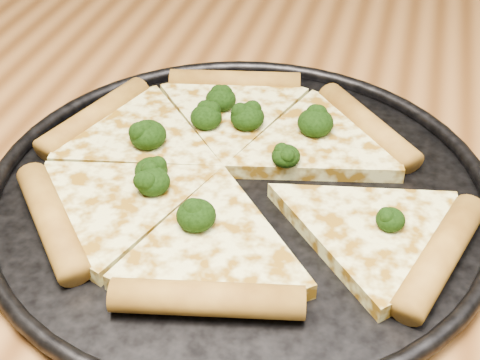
# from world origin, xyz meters

# --- Properties ---
(dining_table) EXTENTS (1.20, 0.90, 0.75)m
(dining_table) POSITION_xyz_m (0.00, 0.00, 0.66)
(dining_table) COLOR brown
(dining_table) RESTS_ON ground
(pizza_pan) EXTENTS (0.41, 0.41, 0.02)m
(pizza_pan) POSITION_xyz_m (-0.07, -0.02, 0.76)
(pizza_pan) COLOR black
(pizza_pan) RESTS_ON dining_table
(pizza) EXTENTS (0.37, 0.33, 0.02)m
(pizza) POSITION_xyz_m (-0.08, -0.01, 0.77)
(pizza) COLOR #DFDC89
(pizza) RESTS_ON pizza_pan
(broccoli_florets) EXTENTS (0.23, 0.19, 0.02)m
(broccoli_florets) POSITION_xyz_m (-0.09, 0.01, 0.78)
(broccoli_florets) COLOR black
(broccoli_florets) RESTS_ON pizza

